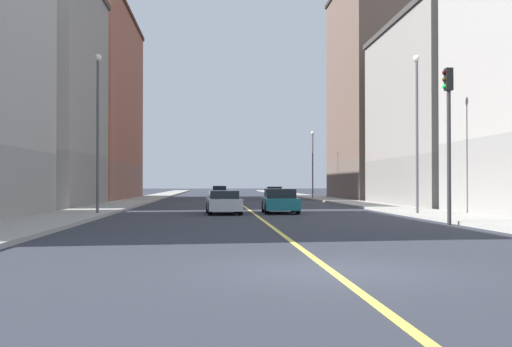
# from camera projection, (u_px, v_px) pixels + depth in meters

# --- Properties ---
(ground_plane) EXTENTS (400.00, 400.00, 0.00)m
(ground_plane) POSITION_uv_depth(u_px,v_px,m) (331.00, 271.00, 12.15)
(ground_plane) COLOR #2D3039
(ground_plane) RESTS_ON ground
(sidewalk_left) EXTENTS (3.34, 168.00, 0.15)m
(sidewalk_left) POSITION_uv_depth(u_px,v_px,m) (332.00, 200.00, 61.64)
(sidewalk_left) COLOR #9E9B93
(sidewalk_left) RESTS_ON ground
(sidewalk_right) EXTENTS (3.34, 168.00, 0.15)m
(sidewalk_right) POSITION_uv_depth(u_px,v_px,m) (139.00, 200.00, 60.42)
(sidewalk_right) COLOR #9E9B93
(sidewalk_right) RESTS_ON ground
(lane_center_stripe) EXTENTS (0.16, 154.00, 0.01)m
(lane_center_stripe) POSITION_uv_depth(u_px,v_px,m) (237.00, 201.00, 61.03)
(lane_center_stripe) COLOR #E5D14C
(lane_center_stripe) RESTS_ON ground
(building_left_mid) EXTENTS (9.85, 17.22, 13.67)m
(building_left_mid) POSITION_uv_depth(u_px,v_px,m) (456.00, 113.00, 47.34)
(building_left_mid) COLOR slate
(building_left_mid) RESTS_ON ground
(building_left_far) EXTENTS (9.85, 17.04, 22.43)m
(building_left_far) POSITION_uv_depth(u_px,v_px,m) (386.00, 91.00, 66.47)
(building_left_far) COLOR brown
(building_left_far) RESTS_ON ground
(building_right_midblock) EXTENTS (9.85, 14.65, 16.37)m
(building_right_midblock) POSITION_uv_depth(u_px,v_px,m) (23.00, 91.00, 45.32)
(building_right_midblock) COLOR slate
(building_right_midblock) RESTS_ON ground
(building_right_distant) EXTENTS (9.85, 24.93, 19.60)m
(building_right_distant) POSITION_uv_depth(u_px,v_px,m) (83.00, 105.00, 66.11)
(building_right_distant) COLOR brown
(building_right_distant) RESTS_ON ground
(traffic_light_left_near) EXTENTS (0.40, 0.32, 6.27)m
(traffic_light_left_near) POSITION_uv_depth(u_px,v_px,m) (448.00, 124.00, 25.55)
(traffic_light_left_near) COLOR #2D2D2D
(traffic_light_left_near) RESTS_ON ground
(street_lamp_left_near) EXTENTS (0.36, 0.36, 8.09)m
(street_lamp_left_near) POSITION_uv_depth(u_px,v_px,m) (417.00, 119.00, 32.70)
(street_lamp_left_near) COLOR #4C4C51
(street_lamp_left_near) RESTS_ON ground
(street_lamp_right_near) EXTENTS (0.36, 0.36, 8.17)m
(street_lamp_right_near) POSITION_uv_depth(u_px,v_px,m) (98.00, 118.00, 32.87)
(street_lamp_right_near) COLOR #4C4C51
(street_lamp_right_near) RESTS_ON ground
(street_lamp_left_far) EXTENTS (0.36, 0.36, 6.98)m
(street_lamp_left_far) POSITION_uv_depth(u_px,v_px,m) (313.00, 157.00, 67.08)
(street_lamp_left_far) COLOR #4C4C51
(street_lamp_left_far) RESTS_ON ground
(car_blue) EXTENTS (1.84, 4.37, 1.39)m
(car_blue) POSITION_uv_depth(u_px,v_px,m) (219.00, 192.00, 75.44)
(car_blue) COLOR #23389E
(car_blue) RESTS_ON ground
(car_silver) EXTENTS (1.95, 4.43, 1.27)m
(car_silver) POSITION_uv_depth(u_px,v_px,m) (224.00, 202.00, 34.78)
(car_silver) COLOR silver
(car_silver) RESTS_ON ground
(car_maroon) EXTENTS (1.89, 4.22, 1.32)m
(car_maroon) POSITION_uv_depth(u_px,v_px,m) (274.00, 193.00, 70.61)
(car_maroon) COLOR maroon
(car_maroon) RESTS_ON ground
(car_teal) EXTENTS (1.95, 4.13, 1.36)m
(car_teal) POSITION_uv_depth(u_px,v_px,m) (280.00, 201.00, 35.67)
(car_teal) COLOR #196670
(car_teal) RESTS_ON ground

